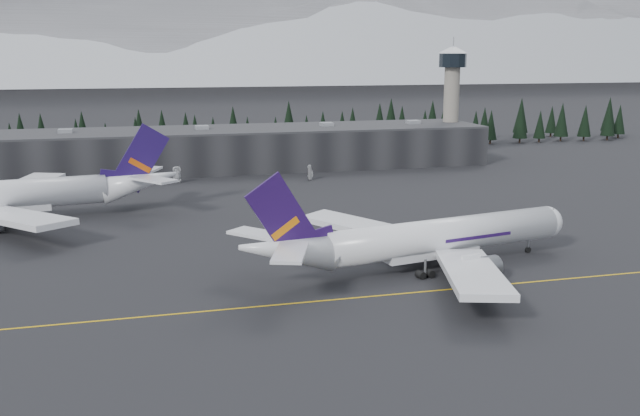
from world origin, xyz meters
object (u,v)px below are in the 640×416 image
object	(u,v)px
gse_vehicle_a	(177,180)
gse_vehicle_b	(311,177)
control_tower	(452,90)
terminal	(235,148)
jet_parked	(17,195)
jet_main	(418,240)

from	to	relation	value
gse_vehicle_a	gse_vehicle_b	size ratio (longest dim) A/B	1.05
control_tower	gse_vehicle_b	bearing A→B (deg)	-152.27
terminal	jet_parked	distance (m)	82.32
jet_main	gse_vehicle_a	size ratio (longest dim) A/B	13.23
jet_main	gse_vehicle_a	xyz separation A→B (m)	(-33.33, 94.11, -4.52)
jet_main	gse_vehicle_b	distance (m)	89.27
gse_vehicle_a	gse_vehicle_b	world-z (taller)	gse_vehicle_b
control_tower	gse_vehicle_a	xyz separation A→B (m)	(-94.50, -24.99, -22.76)
terminal	gse_vehicle_b	xyz separation A→B (m)	(17.87, -27.03, -5.54)
control_tower	jet_main	xyz separation A→B (m)	(-61.17, -119.11, -18.23)
jet_parked	jet_main	bearing A→B (deg)	134.49
control_tower	gse_vehicle_b	world-z (taller)	control_tower
control_tower	gse_vehicle_a	size ratio (longest dim) A/B	8.06
gse_vehicle_b	jet_main	bearing A→B (deg)	-1.20
jet_main	control_tower	bearing A→B (deg)	51.99
gse_vehicle_a	control_tower	bearing A→B (deg)	14.52
terminal	jet_parked	bearing A→B (deg)	-132.59
terminal	gse_vehicle_a	size ratio (longest dim) A/B	34.22
control_tower	jet_parked	world-z (taller)	control_tower
control_tower	gse_vehicle_a	world-z (taller)	control_tower
terminal	gse_vehicle_a	distance (m)	29.93
jet_main	gse_vehicle_b	world-z (taller)	jet_main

